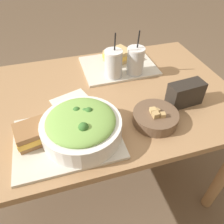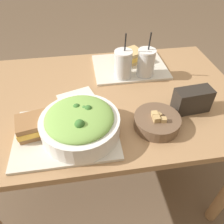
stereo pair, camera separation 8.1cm
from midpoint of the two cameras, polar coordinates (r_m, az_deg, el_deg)
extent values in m
plane|color=brown|center=(1.56, -3.40, -16.95)|extent=(12.00, 12.00, 0.00)
cube|color=#A37A51|center=(1.02, -4.98, 3.58)|extent=(1.25, 0.81, 0.03)
cylinder|color=#A37A51|center=(1.57, -27.67, -3.12)|extent=(0.06, 0.06, 0.69)
cylinder|color=#A37A51|center=(1.67, 12.23, 4.53)|extent=(0.06, 0.06, 0.69)
cube|color=beige|center=(0.84, -14.20, -6.87)|extent=(0.39, 0.30, 0.01)
cube|color=beige|center=(1.22, -0.26, 11.88)|extent=(0.39, 0.30, 0.01)
cylinder|color=white|center=(0.80, -10.78, -4.44)|extent=(0.29, 0.29, 0.07)
ellipsoid|color=#7FB251|center=(0.77, -11.17, -2.32)|extent=(0.25, 0.25, 0.05)
sphere|color=#38702D|center=(0.78, -9.06, 0.05)|extent=(0.03, 0.03, 0.03)
sphere|color=#38702D|center=(0.79, -12.17, 0.23)|extent=(0.03, 0.03, 0.03)
sphere|color=#38702D|center=(0.72, -10.68, -4.15)|extent=(0.04, 0.04, 0.04)
sphere|color=#427F38|center=(0.78, -10.13, 0.01)|extent=(0.02, 0.02, 0.02)
cube|color=beige|center=(0.73, -11.20, -4.79)|extent=(0.06, 0.06, 0.01)
cube|color=beige|center=(0.75, -12.70, -3.46)|extent=(0.06, 0.06, 0.01)
cube|color=beige|center=(0.75, -9.14, -3.14)|extent=(0.06, 0.06, 0.01)
cylinder|color=brown|center=(0.87, 8.67, -1.53)|extent=(0.18, 0.18, 0.05)
cylinder|color=#5B2D19|center=(0.86, 8.80, -0.66)|extent=(0.16, 0.16, 0.01)
cube|color=tan|center=(0.84, 8.67, -0.90)|extent=(0.02, 0.02, 0.02)
cube|color=tan|center=(0.86, 9.06, 0.10)|extent=(0.02, 0.02, 0.02)
cube|color=tan|center=(0.85, 7.98, 0.24)|extent=(0.02, 0.02, 0.02)
cube|color=tan|center=(0.84, 10.42, -0.95)|extent=(0.02, 0.02, 0.02)
cube|color=tan|center=(0.86, 8.32, 0.17)|extent=(0.02, 0.02, 0.02)
cube|color=olive|center=(0.86, -21.75, -6.22)|extent=(0.15, 0.12, 0.02)
cube|color=#EFB742|center=(0.84, -22.13, -5.23)|extent=(0.15, 0.13, 0.02)
cube|color=olive|center=(0.83, -22.52, -4.20)|extent=(0.15, 0.12, 0.02)
cylinder|color=tan|center=(0.90, -12.05, 0.60)|extent=(0.12, 0.10, 0.06)
cylinder|color=beige|center=(0.91, -9.71, 2.02)|extent=(0.03, 0.05, 0.05)
cube|color=tan|center=(1.25, -0.44, 13.53)|extent=(0.16, 0.14, 0.02)
cube|color=#EFB742|center=(1.24, -0.45, 14.42)|extent=(0.16, 0.15, 0.02)
cube|color=tan|center=(1.23, -0.45, 15.33)|extent=(0.16, 0.14, 0.02)
cylinder|color=silver|center=(1.09, -1.78, 12.20)|extent=(0.09, 0.09, 0.13)
cylinder|color=black|center=(1.09, -1.78, 11.85)|extent=(0.08, 0.08, 0.11)
cylinder|color=white|center=(1.06, -1.87, 15.43)|extent=(0.09, 0.09, 0.01)
cylinder|color=black|center=(1.04, -1.56, 17.61)|extent=(0.01, 0.02, 0.09)
cylinder|color=silver|center=(1.12, 4.03, 12.95)|extent=(0.09, 0.09, 0.13)
cylinder|color=#701E47|center=(1.12, 4.02, 12.63)|extent=(0.08, 0.08, 0.10)
cylinder|color=white|center=(1.09, 4.21, 16.05)|extent=(0.09, 0.09, 0.01)
cylinder|color=black|center=(1.07, 4.67, 18.16)|extent=(0.01, 0.02, 0.09)
cube|color=#28231E|center=(0.98, 16.40, 4.52)|extent=(0.16, 0.08, 0.10)
cube|color=silver|center=(1.00, -12.95, 2.73)|extent=(0.19, 0.16, 0.00)
camera|label=1|loc=(0.04, -92.87, -2.62)|focal=35.00mm
camera|label=2|loc=(0.04, 87.13, 2.62)|focal=35.00mm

